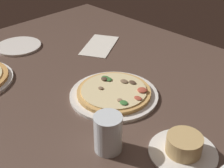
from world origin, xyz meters
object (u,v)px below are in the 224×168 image
object	(u,v)px
ramekin_on_saucer	(184,147)
paper_menu	(100,46)
pizza_main	(114,93)
side_plate	(19,46)
water_glass	(108,135)

from	to	relation	value
ramekin_on_saucer	paper_menu	size ratio (longest dim) A/B	0.80
paper_menu	pizza_main	bearing A→B (deg)	114.35
pizza_main	side_plate	bearing A→B (deg)	2.44
pizza_main	ramekin_on_saucer	xyz separation A→B (cm)	(-30.44, 6.10, 0.90)
water_glass	paper_menu	bearing A→B (deg)	-41.08
side_plate	paper_menu	distance (cm)	34.61
pizza_main	paper_menu	world-z (taller)	pizza_main
pizza_main	ramekin_on_saucer	distance (cm)	31.06
ramekin_on_saucer	side_plate	bearing A→B (deg)	-2.52
ramekin_on_saucer	side_plate	size ratio (longest dim) A/B	0.92
water_glass	side_plate	xyz separation A→B (cm)	(70.76, -15.79, -3.98)
pizza_main	side_plate	world-z (taller)	pizza_main
side_plate	paper_menu	size ratio (longest dim) A/B	0.86
ramekin_on_saucer	side_plate	world-z (taller)	ramekin_on_saucer
water_glass	side_plate	distance (cm)	72.61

